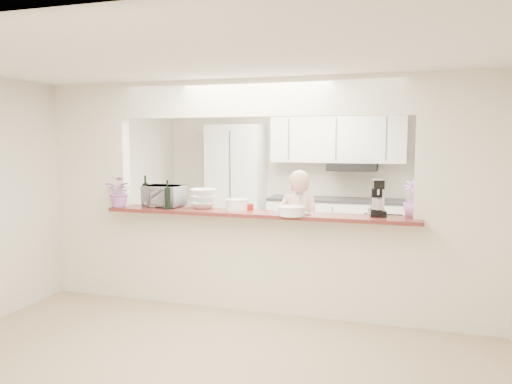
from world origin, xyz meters
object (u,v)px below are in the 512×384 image
at_px(refrigerator, 444,209).
at_px(person, 299,231).
at_px(stand_mixer, 377,200).
at_px(toaster_oven, 164,196).

relative_size(refrigerator, person, 1.14).
bearing_deg(refrigerator, stand_mixer, -107.23).
distance_m(stand_mixer, person, 1.32).
xyz_separation_m(toaster_oven, stand_mixer, (2.40, 0.01, 0.04)).
height_order(refrigerator, stand_mixer, refrigerator).
distance_m(refrigerator, toaster_oven, 4.14).
bearing_deg(person, refrigerator, -132.29).
bearing_deg(person, toaster_oven, 29.19).
relative_size(toaster_oven, person, 0.30).
distance_m(refrigerator, person, 2.56).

